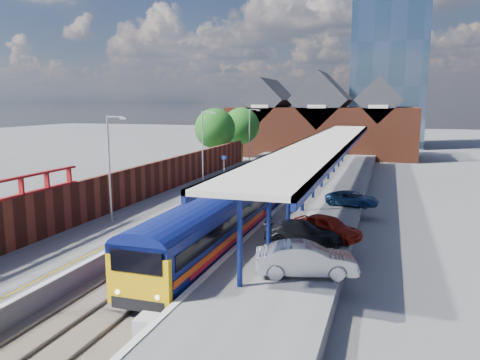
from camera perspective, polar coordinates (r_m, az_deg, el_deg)
The scene contains 24 objects.
ground at distance 52.05m, azimuth 5.48°, elevation -0.34°, with size 240.00×240.00×0.00m, color #5B5B5E.
ballast_bed at distance 42.49m, azimuth 2.60°, elevation -2.48°, with size 6.00×76.00×0.06m, color #473D33.
rails at distance 42.47m, azimuth 2.60°, elevation -2.36°, with size 4.51×76.00×0.14m.
left_platform at distance 44.12m, azimuth -4.30°, elevation -1.43°, with size 5.00×76.00×1.00m, color #565659.
right_platform at distance 41.27m, azimuth 10.68°, elevation -2.33°, with size 6.00×76.00×1.00m, color #565659.
coping_left at distance 43.21m, azimuth -1.42°, elevation -0.93°, with size 0.30×76.00×0.05m, color silver.
coping_right at distance 41.60m, azimuth 6.81°, elevation -1.40°, with size 0.30×76.00×0.05m, color silver.
yellow_line at distance 43.41m, azimuth -2.17°, elevation -0.91°, with size 0.14×76.00×0.01m, color yellow.
train at distance 49.78m, azimuth 6.78°, elevation 1.66°, with size 2.91×65.92×3.45m.
canopy at distance 42.58m, azimuth 10.51°, elevation 4.50°, with size 4.50×52.00×4.48m.
lamp_post_b at distance 31.51m, azimuth -15.46°, elevation 2.16°, with size 1.48×0.18×7.00m.
lamp_post_c at distance 45.67m, azimuth -4.44°, elevation 4.63°, with size 1.48×0.18×7.00m.
lamp_post_d at distance 60.75m, azimuth 1.28°, elevation 5.84°, with size 1.48×0.18×7.00m.
platform_sign at distance 47.29m, azimuth -1.96°, elevation 2.01°, with size 0.55×0.08×2.50m.
brick_wall at distance 39.15m, azimuth -11.43°, elevation -0.08°, with size 0.35×50.00×3.86m.
station_building at distance 78.96m, azimuth 9.92°, elevation 6.86°, with size 30.00×12.12×13.78m.
glass_tower at distance 100.80m, azimuth 17.82°, elevation 15.49°, with size 14.20×14.20×40.30m.
tree_near at distance 60.01m, azimuth -2.96°, elevation 6.13°, with size 5.20×5.20×8.10m.
tree_far at distance 67.24m, azimuth 0.26°, elevation 6.50°, with size 5.20×5.20×8.10m.
parked_car_red at distance 27.58m, azimuth 10.59°, elevation -5.64°, with size 1.65×4.10×1.40m, color maroon.
parked_car_silver at distance 21.73m, azimuth 8.04°, elevation -9.56°, with size 1.60×4.60×1.52m, color #B8B8BD.
parked_car_dark at distance 26.52m, azimuth 7.73°, elevation -6.33°, with size 1.77×4.36×1.27m, color black.
parked_car_blue at distance 36.73m, azimuth 13.50°, elevation -2.20°, with size 1.84×3.99×1.11m, color navy.
relay_cabinet at distance 18.49m, azimuth -11.35°, elevation -17.41°, with size 0.70×0.90×1.00m, color #AEB0B3.
Camera 1 is at (10.81, -20.15, 8.79)m, focal length 35.00 mm.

